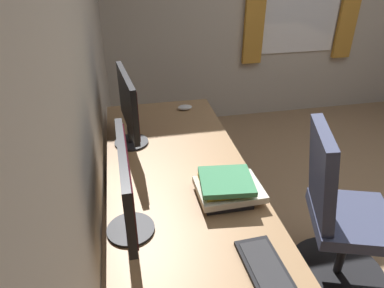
{
  "coord_description": "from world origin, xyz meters",
  "views": [
    {
      "loc": [
        -1.4,
        1.81,
        1.79
      ],
      "look_at": [
        0.0,
        1.52,
        0.95
      ],
      "focal_mm": 33.14,
      "sensor_mm": 36.0,
      "label": 1
    }
  ],
  "objects_px": {
    "monitor_secondary": "(127,186)",
    "monitor_primary": "(128,105)",
    "keyboard_main": "(273,282)",
    "book_stack_near": "(227,188)",
    "drawer_pedestal": "(173,216)",
    "office_chair": "(338,219)",
    "mouse_main": "(185,107)"
  },
  "relations": [
    {
      "from": "book_stack_near",
      "to": "office_chair",
      "type": "height_order",
      "value": "office_chair"
    },
    {
      "from": "monitor_secondary",
      "to": "mouse_main",
      "type": "relative_size",
      "value": 5.08
    },
    {
      "from": "drawer_pedestal",
      "to": "book_stack_near",
      "type": "bearing_deg",
      "value": -148.4
    },
    {
      "from": "keyboard_main",
      "to": "book_stack_near",
      "type": "xyz_separation_m",
      "value": [
        0.5,
        0.02,
        0.04
      ]
    },
    {
      "from": "keyboard_main",
      "to": "book_stack_near",
      "type": "bearing_deg",
      "value": 2.59
    },
    {
      "from": "monitor_secondary",
      "to": "monitor_primary",
      "type": "bearing_deg",
      "value": -3.42
    },
    {
      "from": "monitor_primary",
      "to": "book_stack_near",
      "type": "xyz_separation_m",
      "value": [
        -0.6,
        -0.41,
        -0.19
      ]
    },
    {
      "from": "keyboard_main",
      "to": "mouse_main",
      "type": "relative_size",
      "value": 4.09
    },
    {
      "from": "keyboard_main",
      "to": "monitor_secondary",
      "type": "bearing_deg",
      "value": 51.95
    },
    {
      "from": "book_stack_near",
      "to": "office_chair",
      "type": "bearing_deg",
      "value": -88.67
    },
    {
      "from": "keyboard_main",
      "to": "drawer_pedestal",
      "type": "bearing_deg",
      "value": 15.42
    },
    {
      "from": "drawer_pedestal",
      "to": "monitor_secondary",
      "type": "xyz_separation_m",
      "value": [
        -0.48,
        0.24,
        0.61
      ]
    },
    {
      "from": "drawer_pedestal",
      "to": "office_chair",
      "type": "bearing_deg",
      "value": -110.72
    },
    {
      "from": "drawer_pedestal",
      "to": "keyboard_main",
      "type": "xyz_separation_m",
      "value": [
        -0.85,
        -0.23,
        0.39
      ]
    },
    {
      "from": "monitor_secondary",
      "to": "keyboard_main",
      "type": "height_order",
      "value": "monitor_secondary"
    },
    {
      "from": "monitor_primary",
      "to": "keyboard_main",
      "type": "distance_m",
      "value": 1.21
    },
    {
      "from": "mouse_main",
      "to": "monitor_secondary",
      "type": "bearing_deg",
      "value": 158.86
    },
    {
      "from": "monitor_primary",
      "to": "keyboard_main",
      "type": "xyz_separation_m",
      "value": [
        -1.1,
        -0.43,
        -0.23
      ]
    },
    {
      "from": "keyboard_main",
      "to": "monitor_primary",
      "type": "bearing_deg",
      "value": 21.26
    },
    {
      "from": "monitor_primary",
      "to": "keyboard_main",
      "type": "bearing_deg",
      "value": -158.74
    },
    {
      "from": "monitor_secondary",
      "to": "mouse_main",
      "type": "bearing_deg",
      "value": -21.14
    },
    {
      "from": "drawer_pedestal",
      "to": "office_chair",
      "type": "xyz_separation_m",
      "value": [
        -0.33,
        -0.87,
        0.11
      ]
    },
    {
      "from": "monitor_primary",
      "to": "monitor_secondary",
      "type": "relative_size",
      "value": 0.93
    },
    {
      "from": "drawer_pedestal",
      "to": "mouse_main",
      "type": "bearing_deg",
      "value": -16.87
    },
    {
      "from": "monitor_primary",
      "to": "book_stack_near",
      "type": "relative_size",
      "value": 1.62
    },
    {
      "from": "keyboard_main",
      "to": "office_chair",
      "type": "bearing_deg",
      "value": -50.57
    },
    {
      "from": "monitor_primary",
      "to": "office_chair",
      "type": "bearing_deg",
      "value": -118.83
    },
    {
      "from": "drawer_pedestal",
      "to": "keyboard_main",
      "type": "bearing_deg",
      "value": -164.58
    },
    {
      "from": "drawer_pedestal",
      "to": "mouse_main",
      "type": "height_order",
      "value": "mouse_main"
    },
    {
      "from": "monitor_secondary",
      "to": "keyboard_main",
      "type": "distance_m",
      "value": 0.64
    },
    {
      "from": "keyboard_main",
      "to": "book_stack_near",
      "type": "relative_size",
      "value": 1.4
    },
    {
      "from": "mouse_main",
      "to": "book_stack_near",
      "type": "xyz_separation_m",
      "value": [
        -1.01,
        -0.01,
        0.03
      ]
    }
  ]
}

